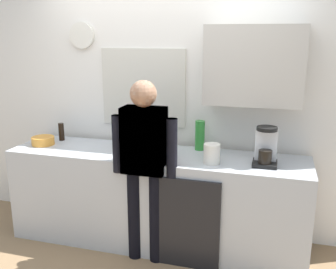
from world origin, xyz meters
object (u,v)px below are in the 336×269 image
Objects in this scene: mixing_bowl at (43,141)px; person_guest at (144,158)px; coffee_maker at (266,148)px; bottle_amber_beer at (128,137)px; person_at_sink at (144,158)px; bottle_clear_soda at (200,135)px; bottle_dark_sauce at (61,132)px; potted_plant at (161,140)px; bottle_red_vinegar at (173,150)px; cup_terracotta_mug at (132,152)px; storage_canister at (212,154)px.

person_guest is (1.16, -0.27, 0.01)m from mixing_bowl.
bottle_amber_beer is (-1.27, 0.12, -0.03)m from coffee_maker.
bottle_amber_beer is 0.14× the size of person_at_sink.
coffee_maker is 1.18× the size of bottle_clear_soda.
bottle_dark_sauce is 0.78× the size of potted_plant.
coffee_maker is 0.78m from bottle_red_vinegar.
bottle_clear_soda is 0.65m from person_at_sink.
potted_plant reaches higher than cup_terracotta_mug.
cup_terracotta_mug is at bearing -7.62° from mixing_bowl.
cup_terracotta_mug is 0.06× the size of person_at_sink.
bottle_dark_sauce is 1.17m from person_at_sink.
bottle_dark_sauce reaches higher than cup_terracotta_mug.
storage_canister is (0.71, 0.03, 0.04)m from cup_terracotta_mug.
coffee_maker is 1.28m from bottle_amber_beer.
storage_canister is 0.57m from person_guest.
person_guest is at bearing -156.41° from bottle_red_vinegar.
person_guest is at bearing 0.00° from person_at_sink.
mixing_bowl is 1.29× the size of storage_canister.
bottle_red_vinegar is 0.14× the size of person_guest.
bottle_dark_sauce is (-1.29, 0.38, -0.02)m from bottle_red_vinegar.
bottle_clear_soda is at bearing 63.47° from person_at_sink.
storage_canister is 0.57m from person_at_sink.
bottle_clear_soda is at bearing 2.65° from bottle_dark_sauce.
bottle_amber_beer is 0.82× the size of bottle_clear_soda.
bottle_dark_sauce is 0.11× the size of person_at_sink.
bottle_amber_beer is at bearing -5.95° from bottle_dark_sauce.
potted_plant is at bearing 86.22° from person_at_sink.
person_guest reaches higher than bottle_red_vinegar.
cup_terracotta_mug is 0.54× the size of storage_canister.
bottle_red_vinegar is at bearing -7.33° from mixing_bowl.
potted_plant is at bearing -15.03° from bottle_amber_beer.
person_at_sink is at bearing -164.35° from coffee_maker.
bottle_red_vinegar is 0.25m from person_guest.
bottle_red_vinegar is 0.26m from potted_plant.
bottle_dark_sauce is at bearing 169.53° from storage_canister.
cup_terracotta_mug is (-0.39, 0.04, -0.06)m from bottle_red_vinegar.
person_guest is (0.17, -0.14, 0.01)m from cup_terracotta_mug.
coffee_maker is 2.14m from mixing_bowl.
bottle_clear_soda reaches higher than bottle_red_vinegar.
mixing_bowl is 1.22m from potted_plant.
storage_canister is at bearing -14.12° from potted_plant.
bottle_amber_beer is at bearing 150.45° from bottle_red_vinegar.
bottle_dark_sauce is 0.96m from cup_terracotta_mug.
mixing_bowl is (-0.86, -0.12, -0.07)m from bottle_amber_beer.
bottle_amber_beer is 1.05× the size of mixing_bowl.
mixing_bowl is (-1.38, 0.18, -0.07)m from bottle_red_vinegar.
bottle_amber_beer is at bearing -50.30° from person_guest.
person_guest reaches higher than coffee_maker.
cup_terracotta_mug is (0.90, -0.33, -0.04)m from bottle_dark_sauce.
potted_plant is at bearing -141.44° from bottle_clear_soda.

